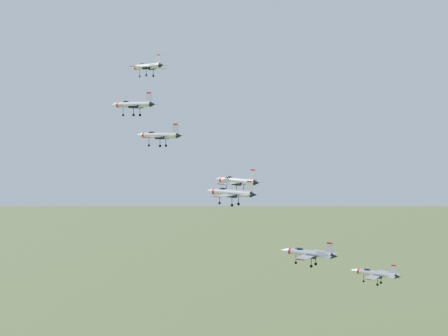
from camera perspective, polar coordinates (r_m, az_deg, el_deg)
The scene contains 7 objects.
jet_lead at distance 159.31m, azimuth -7.09°, elevation 9.21°, with size 12.62×10.58×3.38m.
jet_left_high at distance 145.61m, azimuth -6.00°, elevation 2.99°, with size 13.00×10.74×3.48m.
jet_right_high at distance 119.07m, azimuth -8.37°, elevation 5.76°, with size 10.64×8.78×2.85m.
jet_left_low at distance 142.20m, azimuth 1.10°, elevation -1.17°, with size 13.81×11.57×3.70m.
jet_right_low at distance 119.97m, azimuth 0.59°, elevation -2.26°, with size 12.10×9.99×3.24m.
jet_trail at distance 121.32m, azimuth 7.70°, elevation -7.71°, with size 11.89×9.78×3.19m.
jet_extra at distance 128.35m, azimuth 13.61°, elevation -9.34°, with size 10.42×8.56×2.79m.
Camera 1 is at (78.01, -111.91, 136.03)m, focal length 50.00 mm.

